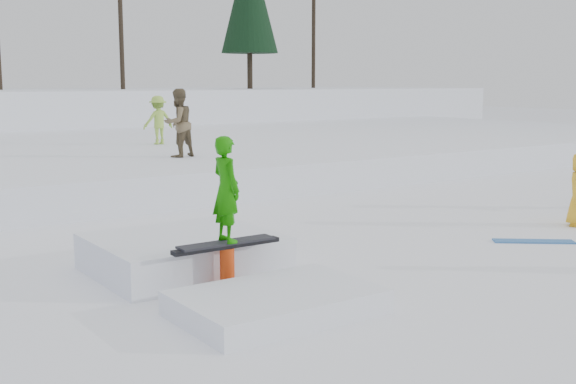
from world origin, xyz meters
TOP-DOWN VIEW (x-y plane):
  - ground at (0.00, 0.00)m, footprint 120.00×120.00m
  - snow_midrise at (0.00, 16.00)m, footprint 50.00×18.00m
  - walker_olive at (2.75, 10.36)m, footprint 1.04×0.90m
  - walker_ygreen at (4.01, 14.37)m, footprint 1.01×0.59m
  - loose_board_teal at (4.82, 0.56)m, footprint 1.27×1.09m
  - jib_rail_feature at (-1.16, 1.64)m, footprint 2.60×4.40m

SIDE VIEW (x-z plane):
  - ground at x=0.00m, z-range 0.00..0.00m
  - loose_board_teal at x=4.82m, z-range 0.00..0.03m
  - jib_rail_feature at x=-1.16m, z-range -0.75..1.36m
  - snow_midrise at x=0.00m, z-range 0.00..0.80m
  - walker_ygreen at x=4.01m, z-range 0.80..2.36m
  - walker_olive at x=2.75m, z-range 0.80..2.63m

